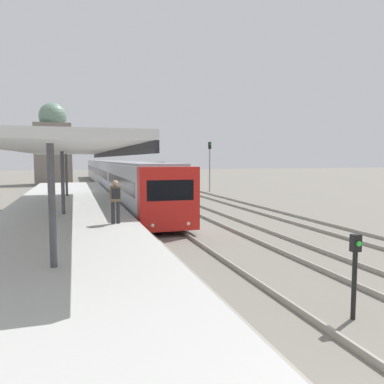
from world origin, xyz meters
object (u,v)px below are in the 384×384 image
object	(u,v)px
train_near	(109,173)
signal_mast_far	(210,161)
person_on_platform	(115,198)
train_far	(121,169)
signal_post_near	(355,267)

from	to	relation	value
train_near	signal_mast_far	xyz separation A→B (m)	(9.38, -8.66, 1.45)
train_near	signal_mast_far	size ratio (longest dim) A/B	11.57
person_on_platform	signal_mast_far	size ratio (longest dim) A/B	0.33
train_far	signal_mast_far	size ratio (longest dim) A/B	11.22
person_on_platform	signal_post_near	distance (m)	9.11
train_far	signal_post_near	xyz separation A→B (m)	(-2.16, -58.42, -0.59)
train_near	signal_post_near	world-z (taller)	train_near
person_on_platform	train_near	world-z (taller)	train_near
person_on_platform	train_near	size ratio (longest dim) A/B	0.03
person_on_platform	signal_post_near	size ratio (longest dim) A/B	0.92
train_near	signal_post_near	xyz separation A→B (m)	(1.63, -38.41, -0.62)
person_on_platform	signal_post_near	world-z (taller)	person_on_platform
person_on_platform	signal_post_near	xyz separation A→B (m)	(4.01, -8.15, -0.75)
person_on_platform	signal_mast_far	world-z (taller)	signal_mast_far
train_far	signal_mast_far	distance (m)	29.25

